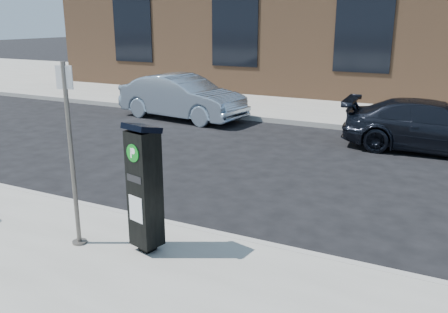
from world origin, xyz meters
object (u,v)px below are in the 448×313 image
Objects in this scene: parking_kiosk at (145,187)px; car_silver at (182,97)px; car_dark at (433,126)px; sign_pole at (72,158)px.

car_silver is (-4.48, 8.20, -0.34)m from parking_kiosk.
car_silver is at bearing 82.94° from car_dark.
car_dark is (2.97, 7.58, -0.43)m from parking_kiosk.
car_dark is (3.93, 7.83, -0.76)m from sign_pole.
car_dark is at bearing 83.07° from parking_kiosk.
sign_pole is at bearing -150.57° from parking_kiosk.
sign_pole is (-0.95, -0.25, 0.33)m from parking_kiosk.
car_silver is at bearing 133.15° from parking_kiosk.
sign_pole is at bearing -150.35° from car_silver.
parking_kiosk is at bearing -2.42° from sign_pole.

